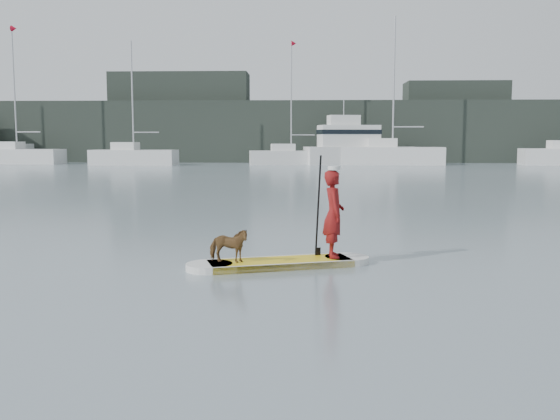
{
  "coord_description": "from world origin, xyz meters",
  "views": [
    {
      "loc": [
        2.84,
        -10.47,
        2.21
      ],
      "look_at": [
        2.41,
        0.29,
        1.0
      ],
      "focal_mm": 40.0,
      "sensor_mm": 36.0,
      "label": 1
    }
  ],
  "objects_px": {
    "sailboat_d": "(290,156)",
    "dog": "(228,245)",
    "motor_yacht_a": "(354,146)",
    "sailboat_e": "(392,154)",
    "paddler": "(334,214)",
    "sailboat_b": "(17,154)",
    "paddleboard": "(280,263)",
    "sailboat_c": "(133,156)"
  },
  "relations": [
    {
      "from": "sailboat_b",
      "to": "sailboat_c",
      "type": "distance_m",
      "value": 11.71
    },
    {
      "from": "dog",
      "to": "sailboat_e",
      "type": "distance_m",
      "value": 46.71
    },
    {
      "from": "paddler",
      "to": "dog",
      "type": "bearing_deg",
      "value": 102.47
    },
    {
      "from": "sailboat_b",
      "to": "sailboat_c",
      "type": "height_order",
      "value": "sailboat_b"
    },
    {
      "from": "sailboat_b",
      "to": "sailboat_d",
      "type": "bearing_deg",
      "value": 5.49
    },
    {
      "from": "paddleboard",
      "to": "sailboat_e",
      "type": "bearing_deg",
      "value": 62.53
    },
    {
      "from": "paddler",
      "to": "sailboat_b",
      "type": "relative_size",
      "value": 0.13
    },
    {
      "from": "sailboat_c",
      "to": "motor_yacht_a",
      "type": "bearing_deg",
      "value": 11.13
    },
    {
      "from": "paddleboard",
      "to": "sailboat_d",
      "type": "xyz_separation_m",
      "value": [
        -0.88,
        45.73,
        0.72
      ]
    },
    {
      "from": "sailboat_d",
      "to": "sailboat_b",
      "type": "bearing_deg",
      "value": 171.34
    },
    {
      "from": "paddleboard",
      "to": "sailboat_e",
      "type": "relative_size",
      "value": 0.25
    },
    {
      "from": "paddleboard",
      "to": "dog",
      "type": "xyz_separation_m",
      "value": [
        -0.87,
        -0.27,
        0.35
      ]
    },
    {
      "from": "paddler",
      "to": "dog",
      "type": "xyz_separation_m",
      "value": [
        -1.82,
        -0.57,
        -0.49
      ]
    },
    {
      "from": "sailboat_d",
      "to": "sailboat_e",
      "type": "distance_m",
      "value": 9.07
    },
    {
      "from": "paddler",
      "to": "sailboat_c",
      "type": "height_order",
      "value": "sailboat_c"
    },
    {
      "from": "sailboat_e",
      "to": "motor_yacht_a",
      "type": "xyz_separation_m",
      "value": [
        -3.28,
        0.79,
        0.71
      ]
    },
    {
      "from": "motor_yacht_a",
      "to": "sailboat_c",
      "type": "bearing_deg",
      "value": 176.43
    },
    {
      "from": "dog",
      "to": "sailboat_d",
      "type": "relative_size",
      "value": 0.06
    },
    {
      "from": "sailboat_e",
      "to": "dog",
      "type": "bearing_deg",
      "value": -96.6
    },
    {
      "from": "paddler",
      "to": "sailboat_b",
      "type": "xyz_separation_m",
      "value": [
        -27.08,
        45.54,
        -0.04
      ]
    },
    {
      "from": "sailboat_b",
      "to": "motor_yacht_a",
      "type": "bearing_deg",
      "value": 6.65
    },
    {
      "from": "sailboat_c",
      "to": "motor_yacht_a",
      "type": "height_order",
      "value": "sailboat_c"
    },
    {
      "from": "sailboat_d",
      "to": "dog",
      "type": "bearing_deg",
      "value": -98.42
    },
    {
      "from": "paddler",
      "to": "motor_yacht_a",
      "type": "distance_m",
      "value": 46.22
    },
    {
      "from": "paddler",
      "to": "sailboat_d",
      "type": "xyz_separation_m",
      "value": [
        -1.83,
        45.44,
        -0.12
      ]
    },
    {
      "from": "dog",
      "to": "sailboat_d",
      "type": "bearing_deg",
      "value": 6.41
    },
    {
      "from": "sailboat_c",
      "to": "sailboat_d",
      "type": "distance_m",
      "value": 13.94
    },
    {
      "from": "sailboat_b",
      "to": "motor_yacht_a",
      "type": "height_order",
      "value": "sailboat_b"
    },
    {
      "from": "motor_yacht_a",
      "to": "paddler",
      "type": "bearing_deg",
      "value": -106.56
    },
    {
      "from": "sailboat_b",
      "to": "paddler",
      "type": "bearing_deg",
      "value": -53.54
    },
    {
      "from": "dog",
      "to": "sailboat_b",
      "type": "bearing_deg",
      "value": 35.12
    },
    {
      "from": "sailboat_e",
      "to": "sailboat_b",
      "type": "bearing_deg",
      "value": -175.9
    },
    {
      "from": "motor_yacht_a",
      "to": "sailboat_e",
      "type": "bearing_deg",
      "value": -25.16
    },
    {
      "from": "dog",
      "to": "sailboat_c",
      "type": "bearing_deg",
      "value": 23.85
    },
    {
      "from": "sailboat_d",
      "to": "sailboat_e",
      "type": "xyz_separation_m",
      "value": [
        9.07,
        -0.18,
        0.15
      ]
    },
    {
      "from": "motor_yacht_a",
      "to": "sailboat_d",
      "type": "bearing_deg",
      "value": 174.31
    },
    {
      "from": "paddleboard",
      "to": "sailboat_b",
      "type": "relative_size",
      "value": 0.26
    },
    {
      "from": "paddler",
      "to": "motor_yacht_a",
      "type": "relative_size",
      "value": 0.15
    },
    {
      "from": "sailboat_e",
      "to": "motor_yacht_a",
      "type": "bearing_deg",
      "value": 171.07
    },
    {
      "from": "sailboat_d",
      "to": "sailboat_e",
      "type": "bearing_deg",
      "value": -9.6
    },
    {
      "from": "sailboat_c",
      "to": "sailboat_b",
      "type": "bearing_deg",
      "value": 171.85
    },
    {
      "from": "paddler",
      "to": "paddleboard",
      "type": "bearing_deg",
      "value": 102.47
    }
  ]
}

